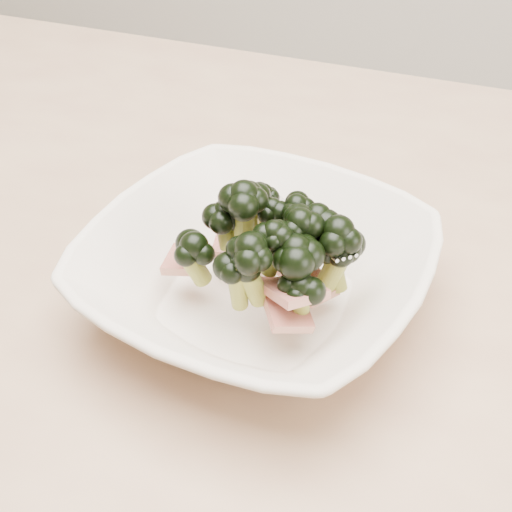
{
  "coord_description": "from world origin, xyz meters",
  "views": [
    {
      "loc": [
        0.21,
        -0.47,
        1.15
      ],
      "look_at": [
        0.07,
        -0.07,
        0.8
      ],
      "focal_mm": 50.0,
      "sensor_mm": 36.0,
      "label": 1
    }
  ],
  "objects": [
    {
      "name": "dining_table",
      "position": [
        0.0,
        0.0,
        0.65
      ],
      "size": [
        1.2,
        0.8,
        0.75
      ],
      "color": "tan",
      "rests_on": "ground"
    },
    {
      "name": "broccoli_dish",
      "position": [
        0.07,
        -0.07,
        0.79
      ],
      "size": [
        0.3,
        0.3,
        0.12
      ],
      "color": "beige",
      "rests_on": "dining_table"
    }
  ]
}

